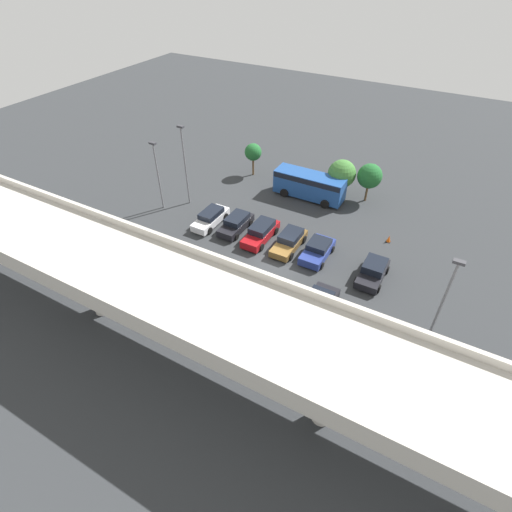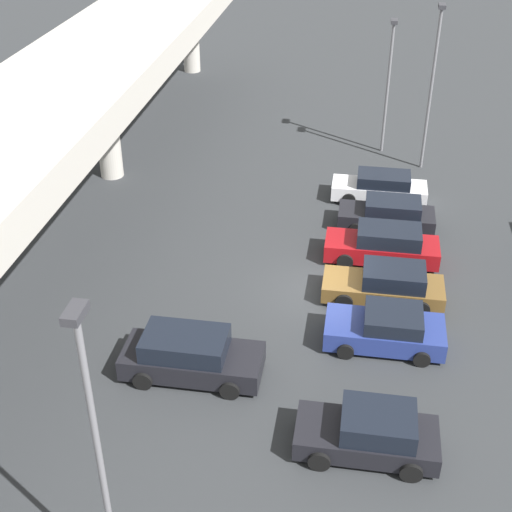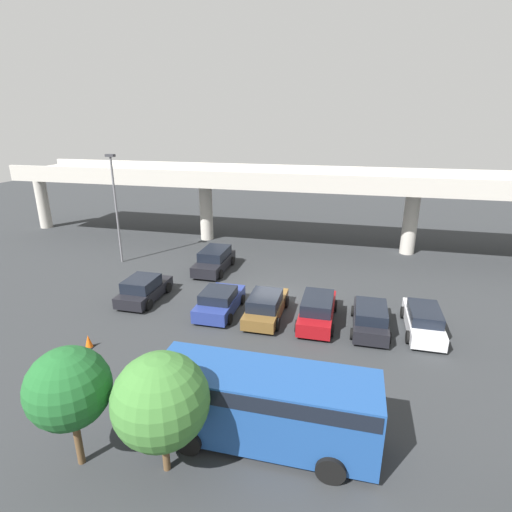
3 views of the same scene
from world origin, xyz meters
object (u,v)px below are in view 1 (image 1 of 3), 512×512
(parked_car_1, at_px, (317,306))
(tree_front_left, at_px, (370,176))
(parked_car_2, at_px, (318,250))
(parked_car_6, at_px, (211,218))
(lamp_post_by_overpass, at_px, (185,160))
(parked_car_5, at_px, (236,223))
(traffic_cone, at_px, (389,239))
(lamp_post_near_aisle, at_px, (441,304))
(parked_car_4, at_px, (261,232))
(parked_car_0, at_px, (373,271))
(parked_car_3, at_px, (289,241))
(shuttle_bus, at_px, (310,184))
(lamp_post_mid_lot, at_px, (157,171))
(tree_front_right, at_px, (253,152))
(tree_front_centre, at_px, (342,174))

(parked_car_1, distance_m, tree_front_left, 18.71)
(parked_car_2, relative_size, tree_front_left, 1.00)
(parked_car_6, height_order, lamp_post_by_overpass, lamp_post_by_overpass)
(parked_car_5, xyz_separation_m, traffic_cone, (-13.96, -5.38, -0.38))
(lamp_post_near_aisle, xyz_separation_m, lamp_post_by_overpass, (26.64, -8.49, 0.06))
(parked_car_4, xyz_separation_m, traffic_cone, (-11.04, -5.56, -0.45))
(lamp_post_by_overpass, xyz_separation_m, traffic_cone, (-21.14, -3.55, -4.73))
(parked_car_0, relative_size, lamp_post_near_aisle, 0.50)
(parked_car_0, xyz_separation_m, parked_car_3, (8.14, -0.44, -0.01))
(parked_car_4, xyz_separation_m, shuttle_bus, (-0.94, -9.50, 0.93))
(parked_car_6, relative_size, lamp_post_mid_lot, 0.63)
(shuttle_bus, bearing_deg, parked_car_4, -95.66)
(parked_car_0, bearing_deg, traffic_cone, -179.11)
(parked_car_3, bearing_deg, lamp_post_near_aisle, 63.99)
(parked_car_2, relative_size, lamp_post_by_overpass, 0.50)
(parked_car_5, bearing_deg, parked_car_1, 59.68)
(shuttle_bus, bearing_deg, parked_car_3, -77.69)
(parked_car_2, height_order, tree_front_left, tree_front_left)
(parked_car_1, height_order, traffic_cone, parked_car_1)
(lamp_post_mid_lot, relative_size, tree_front_right, 1.87)
(lamp_post_near_aisle, relative_size, tree_front_right, 2.17)
(tree_front_centre, bearing_deg, parked_car_0, 121.72)
(parked_car_1, relative_size, parked_car_6, 1.03)
(lamp_post_mid_lot, bearing_deg, parked_car_6, 179.60)
(tree_front_centre, bearing_deg, parked_car_4, 71.65)
(tree_front_right, bearing_deg, parked_car_0, 147.84)
(parked_car_6, distance_m, tree_front_right, 11.72)
(parked_car_1, distance_m, parked_car_3, 8.67)
(parked_car_0, distance_m, parked_car_4, 11.13)
(traffic_cone, bearing_deg, tree_front_centre, -39.51)
(parked_car_6, bearing_deg, parked_car_4, 92.14)
(tree_front_left, bearing_deg, tree_front_right, 3.14)
(parked_car_5, bearing_deg, tree_front_left, 140.59)
(parked_car_3, distance_m, lamp_post_by_overpass, 13.91)
(parked_car_4, xyz_separation_m, parked_car_5, (2.93, -0.18, -0.06))
(parked_car_0, relative_size, tree_front_right, 1.09)
(parked_car_0, relative_size, parked_car_3, 0.91)
(parked_car_0, distance_m, lamp_post_by_overpass, 21.79)
(parked_car_0, distance_m, parked_car_3, 8.15)
(parked_car_1, distance_m, parked_car_5, 13.28)
(parked_car_6, bearing_deg, parked_car_5, 98.05)
(parked_car_3, bearing_deg, lamp_post_by_overpass, -98.17)
(parked_car_3, height_order, tree_front_centre, tree_front_centre)
(parked_car_0, bearing_deg, lamp_post_mid_lot, -90.35)
(parked_car_4, xyz_separation_m, tree_front_right, (7.18, -11.20, 2.16))
(parked_car_2, xyz_separation_m, parked_car_5, (8.76, -0.03, 0.02))
(parked_car_1, bearing_deg, tree_front_left, 5.51)
(parked_car_4, bearing_deg, parked_car_3, 92.47)
(lamp_post_by_overpass, bearing_deg, shuttle_bus, -145.82)
(parked_car_1, bearing_deg, parked_car_0, -22.60)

